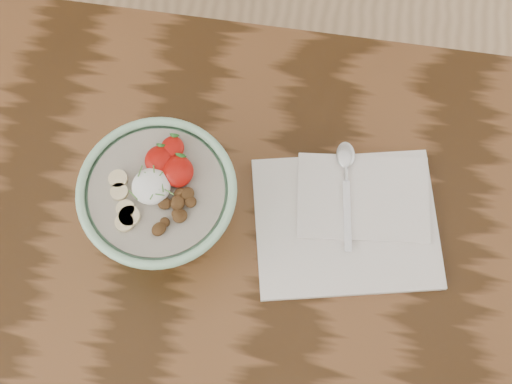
% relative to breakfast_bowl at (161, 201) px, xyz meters
% --- Properties ---
extents(table, '(1.60, 0.90, 0.75)m').
position_rel_breakfast_bowl_xyz_m(table, '(-0.01, -0.11, -0.17)').
color(table, '#341E0D').
rests_on(table, ground).
extents(breakfast_bowl, '(0.21, 0.21, 0.14)m').
position_rel_breakfast_bowl_xyz_m(breakfast_bowl, '(0.00, 0.00, 0.00)').
color(breakfast_bowl, '#9ACFA6').
rests_on(breakfast_bowl, table).
extents(napkin, '(0.30, 0.26, 0.02)m').
position_rel_breakfast_bowl_xyz_m(napkin, '(0.26, 0.04, -0.07)').
color(napkin, white).
rests_on(napkin, table).
extents(spoon, '(0.04, 0.17, 0.01)m').
position_rel_breakfast_bowl_xyz_m(spoon, '(0.25, 0.10, -0.05)').
color(spoon, silver).
rests_on(spoon, napkin).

